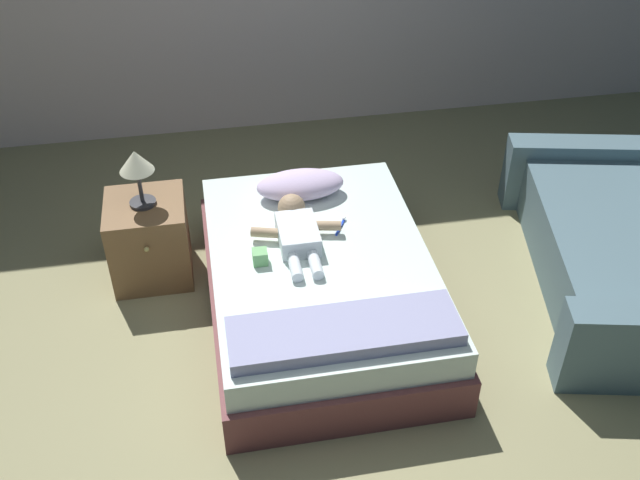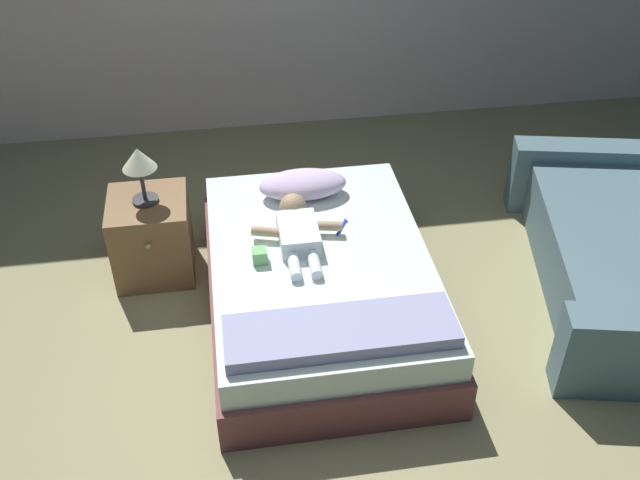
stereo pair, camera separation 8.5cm
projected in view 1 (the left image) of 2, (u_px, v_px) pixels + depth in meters
ground_plane at (290, 398)px, 3.77m from camera, size 8.00×8.00×0.00m
bed at (320, 284)px, 4.17m from camera, size 1.25×1.83×0.42m
pillow at (300, 185)px, 4.45m from camera, size 0.54×0.28×0.16m
baby at (297, 229)px, 4.12m from camera, size 0.52×0.66×0.16m
toothbrush at (341, 226)px, 4.23m from camera, size 0.09×0.16×0.02m
couch at (638, 248)px, 4.36m from camera, size 1.50×2.05×0.74m
nightstand at (150, 239)px, 4.42m from camera, size 0.47×0.50×0.52m
lamp at (136, 165)px, 4.10m from camera, size 0.20×0.20×0.36m
blanket at (344, 331)px, 3.51m from camera, size 1.13×0.34×0.07m
toy_block at (260, 257)px, 3.95m from camera, size 0.08×0.08×0.08m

